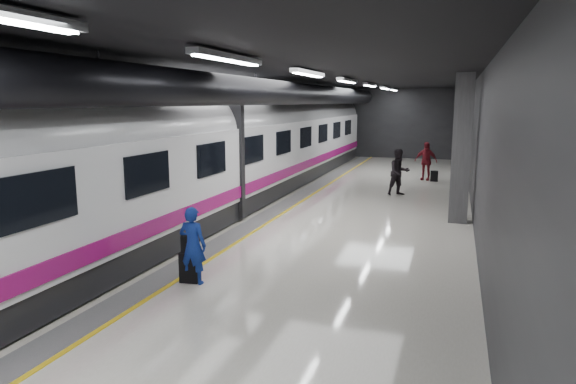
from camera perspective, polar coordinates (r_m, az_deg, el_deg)
The scene contains 9 objects.
ground at distance 15.39m, azimuth 1.06°, elevation -3.72°, with size 40.00×40.00×0.00m, color silver.
platform_hall at distance 15.95m, azimuth 1.13°, elevation 9.59°, with size 10.02×40.02×4.51m.
train at distance 16.28m, azimuth -9.94°, elevation 4.28°, with size 3.05×38.00×4.05m.
traveler_main at distance 10.56m, azimuth -10.55°, elevation -5.85°, with size 0.58×0.38×1.59m, color #162CA8.
suitcase_main at distance 10.78m, azimuth -10.84°, elevation -8.19°, with size 0.39×0.24×0.63m, color black.
shoulder_bag at distance 10.63m, azimuth -11.06°, elevation -5.67°, with size 0.27×0.14×0.36m, color black.
traveler_far_a at distance 20.67m, azimuth 12.24°, elevation 2.17°, with size 0.89×0.69×1.83m, color black.
traveler_far_b at distance 25.03m, azimuth 15.07°, elevation 3.34°, with size 1.06×0.44×1.80m, color maroon.
suitcase_far at distance 24.78m, azimuth 15.93°, elevation 1.72°, with size 0.34×0.22×0.50m, color black.
Camera 1 is at (4.39, -14.29, 3.64)m, focal length 32.00 mm.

